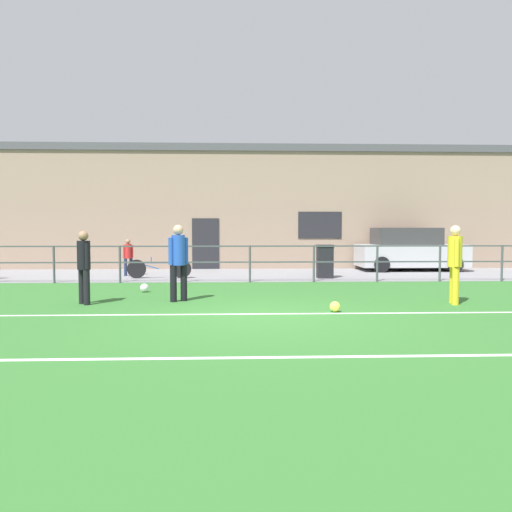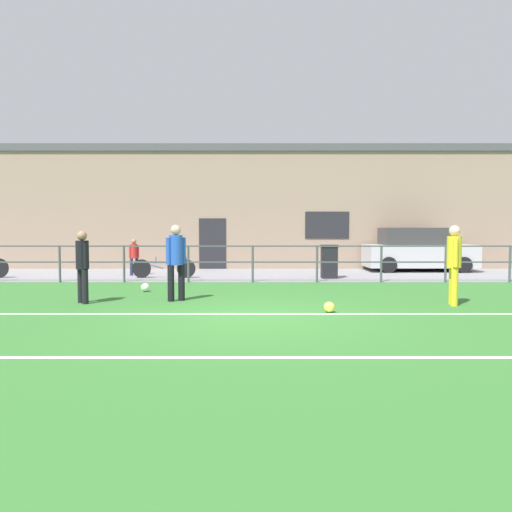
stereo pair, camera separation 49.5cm
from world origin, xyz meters
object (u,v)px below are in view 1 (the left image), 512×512
player_winger (455,260)px  soccer_ball_spare (144,288)px  player_goalkeeper (84,263)px  player_striker (178,258)px  spectator_child (128,255)px  parked_car_red (409,250)px  bicycle_parked_1 (159,268)px  soccer_ball_match (335,307)px  trash_bin_0 (325,261)px

player_winger → soccer_ball_spare: bearing=85.0°
player_goalkeeper → player_striker: (2.02, 0.36, 0.08)m
spectator_child → player_winger: bearing=121.1°
player_winger → player_striker: bearing=96.8°
parked_car_red → bicycle_parked_1: parked_car_red is taller
player_winger → soccer_ball_match: (-2.84, -0.95, -0.88)m
soccer_ball_match → soccer_ball_spare: soccer_ball_spare is taller
spectator_child → trash_bin_0: (6.76, -1.01, -0.17)m
player_striker → parked_car_red: 11.35m
player_goalkeeper → bicycle_parked_1: bearing=130.4°
spectator_child → parked_car_red: bearing=168.7°
bicycle_parked_1 → trash_bin_0: (5.54, -0.10, 0.24)m
soccer_ball_match → soccer_ball_spare: 5.46m
soccer_ball_match → bicycle_parked_1: bearing=124.1°
player_goalkeeper → spectator_child: 6.43m
player_winger → bicycle_parked_1: (-7.39, 5.77, -0.64)m
player_goalkeeper → parked_car_red: parked_car_red is taller
trash_bin_0 → soccer_ball_spare: bearing=-148.0°
spectator_child → parked_car_red: 10.80m
soccer_ball_match → spectator_child: size_ratio=0.17×
soccer_ball_spare → bicycle_parked_1: (-0.16, 3.47, 0.23)m
parked_car_red → bicycle_parked_1: (-9.42, -2.75, -0.47)m
player_winger → parked_car_red: player_winger is taller
player_striker → soccer_ball_spare: player_striker is taller
player_goalkeeper → soccer_ball_spare: size_ratio=7.18×
soccer_ball_spare → parked_car_red: (9.26, 6.22, 0.70)m
player_winger → trash_bin_0: (-1.85, 5.67, -0.40)m
trash_bin_0 → bicycle_parked_1: bearing=178.9°
player_striker → player_winger: (6.13, -0.63, -0.01)m
soccer_ball_match → trash_bin_0: trash_bin_0 is taller
player_striker → player_goalkeeper: bearing=158.6°
soccer_ball_match → bicycle_parked_1: (-4.55, 6.72, 0.24)m
player_winger → parked_car_red: (2.03, 8.52, -0.17)m
trash_bin_0 → parked_car_red: bearing=36.3°
player_striker → trash_bin_0: (4.28, 5.04, -0.41)m
soccer_ball_match → bicycle_parked_1: 8.12m
spectator_child → trash_bin_0: spectator_child is taller
player_winger → bicycle_parked_1: player_winger is taller
soccer_ball_spare → spectator_child: size_ratio=0.17×
player_striker → soccer_ball_spare: bearing=91.6°
player_goalkeeper → spectator_child: (-0.46, 6.41, -0.16)m
player_striker → bicycle_parked_1: (-1.26, 5.14, -0.65)m
player_goalkeeper → bicycle_parked_1: size_ratio=0.76×
player_winger → parked_car_red: size_ratio=0.42×
spectator_child → bicycle_parked_1: 1.57m
soccer_ball_spare → parked_car_red: 11.18m
player_goalkeeper → player_striker: player_striker is taller
player_goalkeeper → soccer_ball_match: 5.51m
player_striker → soccer_ball_match: 3.76m
player_striker → bicycle_parked_1: 5.33m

